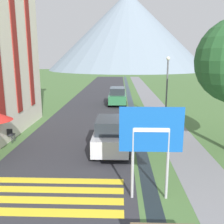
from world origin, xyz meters
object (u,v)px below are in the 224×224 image
parked_car_far (117,96)px  cafe_chair_far_right (10,134)px  road_sign (151,138)px  parked_car_near (111,135)px  cafe_chair_far_left (9,134)px  streetlamp (167,84)px

parked_car_far → cafe_chair_far_right: bearing=-116.8°
road_sign → parked_car_near: (-1.51, 4.48, -1.33)m
cafe_chair_far_left → road_sign: bearing=-23.7°
cafe_chair_far_right → streetlamp: bearing=51.5°
parked_car_near → streetlamp: bearing=58.0°
parked_car_near → cafe_chair_far_left: size_ratio=4.57×
parked_car_far → streetlamp: bearing=-61.1°
road_sign → parked_car_near: size_ratio=0.85×
road_sign → cafe_chair_far_left: road_sign is taller
parked_car_near → cafe_chair_far_left: (-5.97, 1.11, -0.40)m
cafe_chair_far_right → parked_car_far: bearing=87.0°
road_sign → parked_car_near: bearing=108.6°
parked_car_near → streetlamp: (3.98, 6.39, 2.03)m
parked_car_far → parked_car_near: bearing=-90.8°
parked_car_near → parked_car_far: bearing=89.2°
parked_car_far → cafe_chair_far_right: size_ratio=5.00×
road_sign → cafe_chair_far_right: size_ratio=3.88×
parked_car_far → cafe_chair_far_left: bearing=-116.8°
road_sign → streetlamp: size_ratio=0.67×
parked_car_near → cafe_chair_far_right: bearing=168.9°
cafe_chair_far_left → cafe_chair_far_right: 0.07m
parked_car_far → streetlamp: 8.13m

